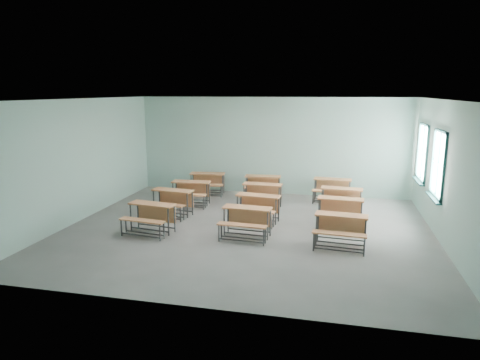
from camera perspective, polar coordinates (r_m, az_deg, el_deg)
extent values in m
cube|color=gray|center=(10.75, 0.89, -6.67)|extent=(9.00, 8.00, 0.02)
cube|color=silver|center=(10.19, 0.95, 10.76)|extent=(9.00, 8.00, 0.02)
cube|color=#A1C9BC|center=(14.26, 4.24, 4.55)|extent=(9.00, 0.02, 3.20)
cube|color=#A1C9BC|center=(6.57, -6.30, -4.15)|extent=(9.00, 0.02, 3.20)
cube|color=#A1C9BC|center=(12.10, -20.51, 2.52)|extent=(0.02, 8.00, 3.20)
cube|color=#A1C9BC|center=(10.42, 25.97, 0.67)|extent=(0.02, 8.00, 3.20)
cube|color=#174242|center=(13.23, 22.88, 0.13)|extent=(0.06, 1.20, 0.06)
cube|color=#174242|center=(13.03, 23.42, 6.77)|extent=(0.06, 1.20, 0.06)
cube|color=#174242|center=(12.55, 23.60, 3.05)|extent=(0.06, 0.06, 1.60)
cube|color=#174242|center=(13.66, 22.73, 3.76)|extent=(0.06, 0.06, 1.60)
cube|color=#174242|center=(13.11, 23.15, 3.42)|extent=(0.04, 0.04, 1.48)
cube|color=#174242|center=(13.11, 23.15, 3.42)|extent=(0.04, 1.08, 0.04)
cube|color=#174242|center=(13.23, 22.69, -0.12)|extent=(0.14, 1.28, 0.04)
cube|color=white|center=(13.11, 23.25, 3.42)|extent=(0.01, 1.08, 1.48)
cube|color=#174242|center=(11.31, 24.58, -1.88)|extent=(0.06, 1.20, 0.06)
cube|color=#174242|center=(11.08, 25.26, 5.89)|extent=(0.06, 1.20, 0.06)
cube|color=#174242|center=(10.62, 25.54, 1.45)|extent=(0.06, 0.06, 1.60)
cube|color=#174242|center=(11.72, 24.35, 2.43)|extent=(0.06, 0.06, 1.60)
cube|color=#174242|center=(11.17, 24.92, 1.96)|extent=(0.04, 0.04, 1.48)
cube|color=#174242|center=(11.17, 24.92, 1.96)|extent=(0.04, 1.08, 0.04)
cube|color=#174242|center=(11.32, 24.36, -2.17)|extent=(0.14, 1.28, 0.04)
cube|color=white|center=(11.17, 25.04, 1.96)|extent=(0.01, 1.08, 1.48)
cube|color=#BF7245|center=(10.62, -11.65, -3.16)|extent=(1.19, 0.53, 0.04)
cube|color=#BF7245|center=(10.85, -11.09, -4.43)|extent=(1.08, 0.17, 0.39)
cylinder|color=#3D4043|center=(10.88, -14.35, -4.89)|extent=(0.04, 0.04, 0.68)
cylinder|color=#3D4043|center=(10.33, -9.53, -5.57)|extent=(0.04, 0.04, 0.68)
cylinder|color=#3D4043|center=(11.12, -13.45, -4.48)|extent=(0.04, 0.04, 0.68)
cylinder|color=#3D4043|center=(10.59, -8.70, -5.12)|extent=(0.04, 0.04, 0.68)
cube|color=#3D4043|center=(10.67, -11.95, -6.48)|extent=(1.04, 0.17, 0.03)
cube|color=#3D4043|center=(10.92, -11.09, -6.02)|extent=(1.04, 0.17, 0.03)
cube|color=#BF7245|center=(10.33, -12.93, -5.29)|extent=(1.17, 0.39, 0.03)
cylinder|color=#3D4043|center=(10.62, -15.53, -6.18)|extent=(0.04, 0.04, 0.40)
cylinder|color=#3D4043|center=(10.05, -10.64, -6.96)|extent=(0.04, 0.04, 0.40)
cylinder|color=#3D4043|center=(10.76, -14.96, -5.91)|extent=(0.04, 0.04, 0.40)
cylinder|color=#3D4043|center=(10.20, -10.11, -6.66)|extent=(0.04, 0.04, 0.40)
cube|color=#3D4043|center=(10.36, -13.12, -7.20)|extent=(1.04, 0.17, 0.03)
cube|color=#3D4043|center=(10.51, -12.57, -6.91)|extent=(1.04, 0.17, 0.03)
cube|color=#BF7245|center=(10.08, 0.98, -3.74)|extent=(1.17, 0.45, 0.04)
cube|color=#BF7245|center=(10.32, 1.23, -5.04)|extent=(1.09, 0.08, 0.39)
cylinder|color=#3D4043|center=(10.18, -2.12, -5.68)|extent=(0.04, 0.04, 0.68)
cylinder|color=#3D4043|center=(9.92, 3.69, -6.18)|extent=(0.04, 0.04, 0.68)
cylinder|color=#3D4043|center=(10.46, -1.59, -5.19)|extent=(0.04, 0.04, 0.68)
cylinder|color=#3D4043|center=(10.20, 4.06, -5.66)|extent=(0.04, 0.04, 0.68)
cube|color=#3D4043|center=(10.11, 0.74, -7.25)|extent=(1.05, 0.09, 0.03)
cube|color=#3D4043|center=(10.39, 1.19, -6.72)|extent=(1.05, 0.09, 0.03)
cube|color=#BF7245|center=(9.73, 0.26, -6.04)|extent=(1.16, 0.31, 0.03)
cylinder|color=#3D4043|center=(9.87, -2.84, -7.12)|extent=(0.04, 0.04, 0.40)
cylinder|color=#3D4043|center=(9.60, 3.16, -7.68)|extent=(0.04, 0.04, 0.40)
cylinder|color=#3D4043|center=(10.03, -2.50, -6.80)|extent=(0.04, 0.04, 0.40)
cylinder|color=#3D4043|center=(9.76, 3.40, -7.34)|extent=(0.04, 0.04, 0.40)
cube|color=#3D4043|center=(9.76, 0.12, -8.08)|extent=(1.05, 0.09, 0.03)
cube|color=#3D4043|center=(9.92, 0.41, -7.74)|extent=(1.05, 0.09, 0.03)
cube|color=#BF7245|center=(9.76, 13.39, -4.58)|extent=(1.17, 0.47, 0.04)
cube|color=#BF7245|center=(10.01, 13.39, -5.91)|extent=(1.09, 0.11, 0.39)
cylinder|color=#3D4043|center=(9.77, 10.13, -6.63)|extent=(0.04, 0.04, 0.68)
cylinder|color=#3D4043|center=(9.70, 16.34, -7.06)|extent=(0.04, 0.04, 0.68)
cylinder|color=#3D4043|center=(10.05, 10.36, -6.10)|extent=(0.04, 0.04, 0.68)
cylinder|color=#3D4043|center=(9.99, 16.38, -6.51)|extent=(0.04, 0.04, 0.68)
cube|color=#3D4043|center=(9.80, 13.16, -8.21)|extent=(1.05, 0.11, 0.03)
cube|color=#3D4043|center=(10.09, 13.29, -7.63)|extent=(1.05, 0.11, 0.03)
cube|color=#BF7245|center=(9.41, 13.10, -7.01)|extent=(1.16, 0.33, 0.03)
cylinder|color=#3D4043|center=(9.44, 9.79, -8.18)|extent=(0.04, 0.04, 0.40)
cylinder|color=#3D4043|center=(9.38, 16.23, -8.64)|extent=(0.04, 0.04, 0.40)
cylinder|color=#3D4043|center=(9.61, 9.93, -7.82)|extent=(0.04, 0.04, 0.40)
cylinder|color=#3D4043|center=(9.55, 16.26, -8.27)|extent=(0.04, 0.04, 0.40)
cube|color=#3D4043|center=(9.44, 12.96, -9.12)|extent=(1.05, 0.11, 0.03)
cube|color=#3D4043|center=(9.61, 13.05, -8.74)|extent=(1.05, 0.11, 0.03)
cube|color=#BF7245|center=(11.97, -8.97, -1.37)|extent=(1.19, 0.54, 0.04)
cube|color=#BF7245|center=(12.18, -8.52, -2.53)|extent=(1.08, 0.17, 0.39)
cylinder|color=#3D4043|center=(12.19, -11.43, -2.95)|extent=(0.04, 0.04, 0.68)
cylinder|color=#3D4043|center=(11.68, -7.04, -3.46)|extent=(0.04, 0.04, 0.68)
cylinder|color=#3D4043|center=(12.44, -10.68, -2.62)|extent=(0.04, 0.04, 0.68)
cylinder|color=#3D4043|center=(11.94, -6.36, -3.10)|extent=(0.04, 0.04, 0.68)
cube|color=#3D4043|center=(11.99, -9.24, -4.33)|extent=(1.04, 0.17, 0.03)
cube|color=#3D4043|center=(12.25, -8.53, -3.96)|extent=(1.04, 0.17, 0.03)
cube|color=#BF7245|center=(11.65, -10.04, -3.21)|extent=(1.17, 0.39, 0.03)
cylinder|color=#3D4043|center=(11.91, -12.41, -4.06)|extent=(0.04, 0.04, 0.40)
cylinder|color=#3D4043|center=(11.38, -7.95, -4.63)|extent=(0.04, 0.04, 0.40)
cylinder|color=#3D4043|center=(12.05, -11.94, -3.84)|extent=(0.04, 0.04, 0.40)
cylinder|color=#3D4043|center=(11.53, -7.52, -4.39)|extent=(0.04, 0.04, 0.40)
cube|color=#3D4043|center=(11.67, -10.21, -4.91)|extent=(1.04, 0.17, 0.03)
cube|color=#3D4043|center=(11.82, -9.76, -4.68)|extent=(1.04, 0.17, 0.03)
cube|color=#BF7245|center=(11.24, 2.43, -2.09)|extent=(1.18, 0.51, 0.04)
cube|color=#BF7245|center=(11.48, 2.67, -3.30)|extent=(1.08, 0.14, 0.39)
cylinder|color=#3D4043|center=(11.35, -0.36, -3.81)|extent=(0.04, 0.04, 0.68)
cylinder|color=#3D4043|center=(11.06, 4.79, -4.28)|extent=(0.04, 0.04, 0.68)
cylinder|color=#3D4043|center=(11.63, 0.15, -3.43)|extent=(0.04, 0.04, 0.68)
cylinder|color=#3D4043|center=(11.34, 5.18, -3.88)|extent=(0.04, 0.04, 0.68)
cube|color=#3D4043|center=(11.26, 2.17, -5.24)|extent=(1.05, 0.15, 0.03)
cube|color=#3D4043|center=(11.54, 2.62, -4.82)|extent=(1.05, 0.15, 0.03)
cube|color=#BF7245|center=(10.89, 1.71, -4.09)|extent=(1.17, 0.37, 0.03)
cylinder|color=#3D4043|center=(11.04, -1.05, -5.04)|extent=(0.04, 0.04, 0.40)
cylinder|color=#3D4043|center=(10.73, 4.24, -5.57)|extent=(0.04, 0.04, 0.40)
cylinder|color=#3D4043|center=(11.20, -0.73, -4.79)|extent=(0.04, 0.04, 0.40)
cylinder|color=#3D4043|center=(10.90, 4.49, -5.29)|extent=(0.04, 0.04, 0.40)
cube|color=#3D4043|center=(10.91, 1.55, -5.92)|extent=(1.05, 0.15, 0.03)
cube|color=#3D4043|center=(11.07, 1.84, -5.64)|extent=(1.05, 0.15, 0.03)
cube|color=#BF7245|center=(11.20, 13.29, -2.46)|extent=(1.16, 0.44, 0.04)
cube|color=#BF7245|center=(11.45, 13.26, -3.66)|extent=(1.09, 0.08, 0.39)
cylinder|color=#3D4043|center=(11.18, 10.47, -4.27)|extent=(0.04, 0.04, 0.68)
cylinder|color=#3D4043|center=(11.14, 15.87, -4.58)|extent=(0.04, 0.04, 0.68)
cylinder|color=#3D4043|center=(11.47, 10.62, -3.86)|extent=(0.04, 0.04, 0.68)
cylinder|color=#3D4043|center=(11.43, 15.88, -4.16)|extent=(0.04, 0.04, 0.68)
cube|color=#3D4043|center=(11.22, 13.11, -5.62)|extent=(1.05, 0.09, 0.03)
cube|color=#3D4043|center=(11.51, 13.19, -5.18)|extent=(1.05, 0.09, 0.03)
cube|color=#BF7245|center=(10.83, 13.10, -4.49)|extent=(1.16, 0.30, 0.03)
cylinder|color=#3D4043|center=(10.84, 10.24, -5.55)|extent=(0.04, 0.04, 0.40)
cylinder|color=#3D4043|center=(10.80, 15.82, -5.88)|extent=(0.04, 0.04, 0.40)
cylinder|color=#3D4043|center=(11.01, 10.33, -5.27)|extent=(0.04, 0.04, 0.40)
cylinder|color=#3D4043|center=(10.97, 15.82, -5.60)|extent=(0.04, 0.04, 0.40)
cube|color=#3D4043|center=(10.85, 12.99, -6.33)|extent=(1.05, 0.09, 0.03)
cube|color=#3D4043|center=(11.02, 13.04, -6.05)|extent=(1.05, 0.09, 0.03)
cube|color=#BF7245|center=(13.00, -6.54, -0.25)|extent=(1.16, 0.44, 0.04)
cube|color=#BF7245|center=(13.23, -6.30, -1.32)|extent=(1.09, 0.07, 0.39)
cylinder|color=#3D4043|center=(13.09, -8.90, -1.83)|extent=(0.04, 0.04, 0.68)
cylinder|color=#3D4043|center=(12.80, -4.44, -2.04)|extent=(0.04, 0.04, 0.68)
cylinder|color=#3D4043|center=(13.38, -8.49, -1.53)|extent=(0.04, 0.04, 0.68)
cylinder|color=#3D4043|center=(13.09, -4.11, -1.73)|extent=(0.04, 0.04, 0.68)
cube|color=#3D4043|center=(13.00, -6.67, -2.98)|extent=(1.05, 0.08, 0.03)
cube|color=#3D4043|center=(13.28, -6.30, -2.65)|extent=(1.05, 0.08, 0.03)
cube|color=#BF7245|center=(12.64, -7.09, -1.94)|extent=(1.16, 0.30, 0.03)
cylinder|color=#3D4043|center=(12.77, -9.45, -2.86)|extent=(0.04, 0.04, 0.40)
cylinder|color=#3D4043|center=(12.46, -4.87, -3.10)|extent=(0.04, 0.04, 0.40)
cylinder|color=#3D4043|center=(12.93, -9.18, -2.66)|extent=(0.04, 0.04, 0.40)
cylinder|color=#3D4043|center=(12.63, -4.67, -2.89)|extent=(0.04, 0.04, 0.40)
cube|color=#3D4043|center=(12.64, -7.17, -3.52)|extent=(1.05, 0.08, 0.03)
cube|color=#3D4043|center=(12.80, -6.94, -3.30)|extent=(1.05, 0.08, 0.03)
cube|color=#BF7245|center=(12.59, 3.02, -0.59)|extent=(1.16, 0.42, 0.04)
cube|color=#BF7245|center=(12.82, 3.16, -1.69)|extent=(1.09, 0.06, 0.39)
cylinder|color=#3D4043|center=(12.64, 0.52, -2.19)|extent=(0.04, 0.04, 0.68)
cylinder|color=#3D4043|center=(12.43, 5.23, -2.47)|extent=(0.04, 0.04, 0.68)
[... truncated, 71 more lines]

